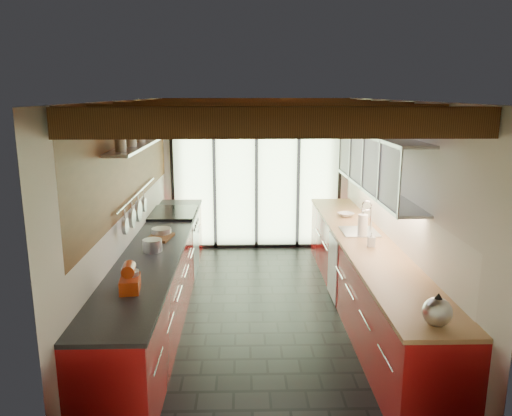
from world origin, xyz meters
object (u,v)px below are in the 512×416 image
at_px(stand_mixer, 130,279).
at_px(kettle, 437,310).
at_px(bowl, 346,215).
at_px(paper_towel, 363,225).
at_px(soap_bottle, 371,239).

relative_size(stand_mixer, kettle, 1.00).
xyz_separation_m(kettle, bowl, (-0.00, 3.49, -0.09)).
bearing_deg(paper_towel, soap_bottle, -90.00).
distance_m(stand_mixer, kettle, 2.65).
xyz_separation_m(paper_towel, bowl, (0.00, 1.03, -0.11)).
relative_size(stand_mixer, bowl, 1.42).
relative_size(kettle, bowl, 1.42).
xyz_separation_m(stand_mixer, soap_bottle, (2.54, 1.26, -0.02)).
relative_size(paper_towel, bowl, 1.48).
height_order(soap_bottle, bowl, soap_bottle).
distance_m(paper_towel, soap_bottle, 0.45).
bearing_deg(kettle, bowl, 90.00).
bearing_deg(bowl, soap_bottle, -90.00).
xyz_separation_m(stand_mixer, paper_towel, (2.54, 1.70, 0.03)).
bearing_deg(bowl, paper_towel, -90.00).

